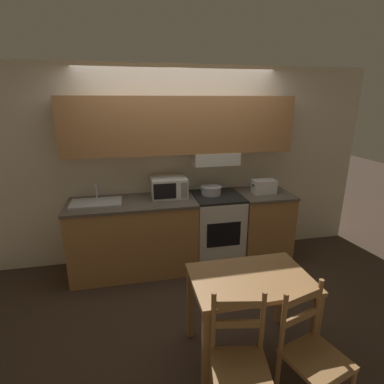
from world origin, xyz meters
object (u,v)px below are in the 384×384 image
object	(u,v)px
toaster	(264,186)
chair_left_of_table	(240,364)
microwave	(169,187)
stove_range	(216,228)
dining_table	(250,290)
sink_basin	(96,202)
cooking_pot	(211,190)
chair_right_of_table	(312,354)

from	to	relation	value
toaster	chair_left_of_table	size ratio (longest dim) A/B	0.35
microwave	toaster	bearing A→B (deg)	-6.30
stove_range	microwave	size ratio (longest dim) A/B	2.11
microwave	dining_table	world-z (taller)	microwave
sink_basin	chair_left_of_table	xyz separation A→B (m)	(1.06, -2.05, -0.53)
toaster	sink_basin	xyz separation A→B (m)	(-2.14, 0.02, -0.07)
toaster	chair_left_of_table	distance (m)	2.38
stove_range	microwave	bearing A→B (deg)	170.46
toaster	stove_range	bearing A→B (deg)	176.92
stove_range	microwave	distance (m)	0.86
sink_basin	toaster	bearing A→B (deg)	-0.52
microwave	dining_table	xyz separation A→B (m)	(0.44, -1.68, -0.44)
dining_table	toaster	bearing A→B (deg)	62.17
cooking_pot	sink_basin	xyz separation A→B (m)	(-1.44, -0.07, -0.05)
microwave	chair_left_of_table	xyz separation A→B (m)	(0.17, -2.17, -0.64)
sink_basin	chair_left_of_table	size ratio (longest dim) A/B	0.67
microwave	chair_right_of_table	bearing A→B (deg)	-72.27
cooking_pot	chair_left_of_table	xyz separation A→B (m)	(-0.38, -2.12, -0.58)
sink_basin	stove_range	bearing A→B (deg)	0.55
microwave	sink_basin	distance (m)	0.90
cooking_pot	dining_table	size ratio (longest dim) A/B	0.36
cooking_pot	microwave	world-z (taller)	microwave
stove_range	dining_table	bearing A→B (deg)	-96.64
chair_left_of_table	stove_range	bearing A→B (deg)	88.70
stove_range	chair_right_of_table	size ratio (longest dim) A/B	1.05
dining_table	chair_left_of_table	distance (m)	0.59
microwave	sink_basin	size ratio (longest dim) A/B	0.75
cooking_pot	toaster	world-z (taller)	toaster
dining_table	chair_right_of_table	bearing A→B (deg)	-62.88
stove_range	microwave	xyz separation A→B (m)	(-0.62, 0.10, 0.59)
cooking_pot	chair_right_of_table	size ratio (longest dim) A/B	0.40
dining_table	chair_right_of_table	distance (m)	0.61
chair_left_of_table	chair_right_of_table	size ratio (longest dim) A/B	1.00
cooking_pot	chair_left_of_table	bearing A→B (deg)	-100.13
cooking_pot	chair_left_of_table	size ratio (longest dim) A/B	0.40
stove_range	sink_basin	xyz separation A→B (m)	(-1.51, -0.01, 0.49)
chair_left_of_table	toaster	bearing A→B (deg)	72.96
stove_range	dining_table	world-z (taller)	stove_range
toaster	microwave	bearing A→B (deg)	173.70
microwave	chair_left_of_table	bearing A→B (deg)	-85.44
chair_right_of_table	sink_basin	bearing A→B (deg)	111.39
toaster	sink_basin	bearing A→B (deg)	179.48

